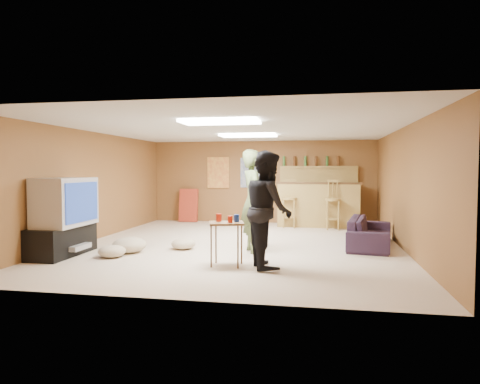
% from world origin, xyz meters
% --- Properties ---
extents(ground, '(7.00, 7.00, 0.00)m').
position_xyz_m(ground, '(0.00, 0.00, 0.00)').
color(ground, beige).
rests_on(ground, ground).
extents(ceiling, '(6.00, 7.00, 0.02)m').
position_xyz_m(ceiling, '(0.00, 0.00, 2.20)').
color(ceiling, silver).
rests_on(ceiling, ground).
extents(wall_back, '(6.00, 0.02, 2.20)m').
position_xyz_m(wall_back, '(0.00, 3.50, 1.10)').
color(wall_back, brown).
rests_on(wall_back, ground).
extents(wall_front, '(6.00, 0.02, 2.20)m').
position_xyz_m(wall_front, '(0.00, -3.50, 1.10)').
color(wall_front, brown).
rests_on(wall_front, ground).
extents(wall_left, '(0.02, 7.00, 2.20)m').
position_xyz_m(wall_left, '(-3.00, 0.00, 1.10)').
color(wall_left, brown).
rests_on(wall_left, ground).
extents(wall_right, '(0.02, 7.00, 2.20)m').
position_xyz_m(wall_right, '(3.00, 0.00, 1.10)').
color(wall_right, brown).
rests_on(wall_right, ground).
extents(tv_stand, '(0.55, 1.30, 0.50)m').
position_xyz_m(tv_stand, '(-2.72, -1.50, 0.25)').
color(tv_stand, black).
rests_on(tv_stand, ground).
extents(dvd_box, '(0.35, 0.50, 0.08)m').
position_xyz_m(dvd_box, '(-2.50, -1.50, 0.15)').
color(dvd_box, '#B2B2B7').
rests_on(dvd_box, tv_stand).
extents(tv_body, '(0.60, 1.10, 0.80)m').
position_xyz_m(tv_body, '(-2.65, -1.50, 0.90)').
color(tv_body, '#B2B2B7').
rests_on(tv_body, tv_stand).
extents(tv_screen, '(0.02, 0.95, 0.65)m').
position_xyz_m(tv_screen, '(-2.34, -1.50, 0.90)').
color(tv_screen, navy).
rests_on(tv_screen, tv_body).
extents(bar_counter, '(2.00, 0.60, 1.10)m').
position_xyz_m(bar_counter, '(1.50, 2.95, 0.55)').
color(bar_counter, olive).
rests_on(bar_counter, ground).
extents(bar_lip, '(2.10, 0.12, 0.05)m').
position_xyz_m(bar_lip, '(1.50, 2.70, 1.10)').
color(bar_lip, '#472D16').
rests_on(bar_lip, bar_counter).
extents(bar_shelf, '(2.00, 0.18, 0.05)m').
position_xyz_m(bar_shelf, '(1.50, 3.40, 1.50)').
color(bar_shelf, olive).
rests_on(bar_shelf, bar_backing).
extents(bar_backing, '(2.00, 0.14, 0.60)m').
position_xyz_m(bar_backing, '(1.50, 3.42, 1.20)').
color(bar_backing, olive).
rests_on(bar_backing, bar_counter).
extents(poster_left, '(0.60, 0.03, 0.85)m').
position_xyz_m(poster_left, '(-1.20, 3.46, 1.35)').
color(poster_left, '#BF3F26').
rests_on(poster_left, wall_back).
extents(poster_right, '(0.55, 0.03, 0.80)m').
position_xyz_m(poster_right, '(-0.30, 3.46, 1.35)').
color(poster_right, '#334C99').
rests_on(poster_right, wall_back).
extents(folding_chair_stack, '(0.50, 0.26, 0.91)m').
position_xyz_m(folding_chair_stack, '(-2.00, 3.30, 0.45)').
color(folding_chair_stack, '#AE3420').
rests_on(folding_chair_stack, ground).
extents(ceiling_panel_front, '(1.20, 0.60, 0.04)m').
position_xyz_m(ceiling_panel_front, '(0.00, -1.50, 2.17)').
color(ceiling_panel_front, white).
rests_on(ceiling_panel_front, ceiling).
extents(ceiling_panel_back, '(1.20, 0.60, 0.04)m').
position_xyz_m(ceiling_panel_back, '(0.00, 1.20, 2.17)').
color(ceiling_panel_back, white).
rests_on(ceiling_panel_back, ceiling).
extents(person_olive, '(0.66, 0.77, 1.78)m').
position_xyz_m(person_olive, '(0.38, -0.62, 0.89)').
color(person_olive, '#55663B').
rests_on(person_olive, ground).
extents(person_black, '(0.88, 1.00, 1.71)m').
position_xyz_m(person_black, '(0.77, -1.74, 0.86)').
color(person_black, black).
rests_on(person_black, ground).
extents(sofa, '(1.01, 1.94, 0.54)m').
position_xyz_m(sofa, '(2.46, 0.28, 0.27)').
color(sofa, black).
rests_on(sofa, ground).
extents(tray_table, '(0.59, 0.51, 0.65)m').
position_xyz_m(tray_table, '(0.15, -1.76, 0.33)').
color(tray_table, '#472D16').
rests_on(tray_table, ground).
extents(cup_red_near, '(0.11, 0.11, 0.12)m').
position_xyz_m(cup_red_near, '(0.02, -1.70, 0.71)').
color(cup_red_near, '#B41F0C').
rests_on(cup_red_near, tray_table).
extents(cup_red_far, '(0.08, 0.08, 0.10)m').
position_xyz_m(cup_red_far, '(0.22, -1.82, 0.70)').
color(cup_red_far, '#B41F0C').
rests_on(cup_red_far, tray_table).
extents(cup_blue, '(0.09, 0.09, 0.11)m').
position_xyz_m(cup_blue, '(0.29, -1.68, 0.71)').
color(cup_blue, navy).
rests_on(cup_blue, tray_table).
extents(bar_stool_left, '(0.54, 0.54, 1.33)m').
position_xyz_m(bar_stool_left, '(0.80, 2.63, 0.66)').
color(bar_stool_left, olive).
rests_on(bar_stool_left, ground).
extents(bar_stool_right, '(0.45, 0.45, 1.15)m').
position_xyz_m(bar_stool_right, '(1.85, 2.45, 0.58)').
color(bar_stool_right, olive).
rests_on(bar_stool_right, ground).
extents(cushion_near_tv, '(0.64, 0.64, 0.26)m').
position_xyz_m(cushion_near_tv, '(-1.72, -1.07, 0.13)').
color(cushion_near_tv, tan).
rests_on(cushion_near_tv, ground).
extents(cushion_mid, '(0.47, 0.47, 0.20)m').
position_xyz_m(cushion_mid, '(-0.89, -0.60, 0.10)').
color(cushion_mid, tan).
rests_on(cushion_mid, ground).
extents(cushion_far, '(0.59, 0.59, 0.20)m').
position_xyz_m(cushion_far, '(-1.82, -1.51, 0.10)').
color(cushion_far, tan).
rests_on(cushion_far, ground).
extents(bottle_row, '(1.48, 0.08, 0.26)m').
position_xyz_m(bottle_row, '(1.30, 3.38, 1.65)').
color(bottle_row, '#3F7233').
rests_on(bottle_row, bar_shelf).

